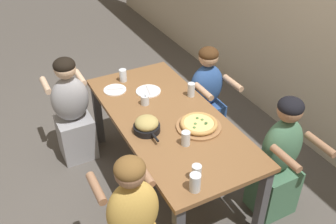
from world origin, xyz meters
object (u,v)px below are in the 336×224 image
object	(u,v)px
drinking_glass_d	(195,183)
diner_far_midleft	(206,100)
diner_far_right	(279,163)
pizza_board_main	(199,125)
skillet_bowl	(147,125)
empty_plate_b	(115,90)
drinking_glass_b	(186,139)
drinking_glass_e	(123,76)
drinking_glass_a	(196,173)
cocktail_glass_blue	(145,100)
drinking_glass_c	(191,90)
empty_plate_a	(148,91)
diner_near_left	(73,114)

from	to	relation	value
drinking_glass_d	diner_far_midleft	bearing A→B (deg)	144.51
drinking_glass_d	diner_far_right	size ratio (longest dim) A/B	0.12
pizza_board_main	skillet_bowl	bearing A→B (deg)	-110.76
empty_plate_b	drinking_glass_d	size ratio (longest dim) A/B	1.60
drinking_glass_d	diner_far_right	distance (m)	0.94
drinking_glass_b	diner_far_right	bearing A→B (deg)	65.30
drinking_glass_b	drinking_glass_e	size ratio (longest dim) A/B	0.95
drinking_glass_a	drinking_glass_b	world-z (taller)	drinking_glass_a
pizza_board_main	drinking_glass_a	xyz separation A→B (m)	(0.51, -0.33, 0.03)
empty_plate_b	pizza_board_main	bearing A→B (deg)	25.02
skillet_bowl	diner_far_midleft	world-z (taller)	diner_far_midleft
drinking_glass_d	skillet_bowl	bearing A→B (deg)	-178.86
skillet_bowl	drinking_glass_e	size ratio (longest dim) A/B	2.55
skillet_bowl	drinking_glass_b	xyz separation A→B (m)	(0.29, 0.20, -0.01)
drinking_glass_a	diner_far_midleft	size ratio (longest dim) A/B	0.11
cocktail_glass_blue	drinking_glass_e	xyz separation A→B (m)	(-0.48, -0.02, 0.02)
diner_far_right	diner_far_midleft	distance (m)	1.12
skillet_bowl	diner_far_midleft	size ratio (longest dim) A/B	0.29
pizza_board_main	drinking_glass_b	xyz separation A→B (m)	(0.14, -0.20, 0.02)
drinking_glass_d	drinking_glass_e	bearing A→B (deg)	175.69
drinking_glass_e	diner_far_midleft	distance (m)	0.90
drinking_glass_c	diner_far_midleft	distance (m)	0.49
empty_plate_a	drinking_glass_a	world-z (taller)	drinking_glass_a
empty_plate_b	cocktail_glass_blue	xyz separation A→B (m)	(0.35, 0.16, 0.03)
empty_plate_b	drinking_glass_a	size ratio (longest dim) A/B	1.73
skillet_bowl	empty_plate_b	distance (m)	0.72
empty_plate_a	diner_far_right	xyz separation A→B (m)	(1.17, 0.63, -0.23)
cocktail_glass_blue	drinking_glass_b	bearing A→B (deg)	3.75
diner_near_left	drinking_glass_d	bearing A→B (deg)	-75.27
drinking_glass_c	diner_near_left	xyz separation A→B (m)	(-0.58, -1.00, -0.31)
skillet_bowl	empty_plate_a	xyz separation A→B (m)	(-0.55, 0.27, -0.05)
cocktail_glass_blue	drinking_glass_b	world-z (taller)	drinking_glass_b
empty_plate_a	drinking_glass_a	bearing A→B (deg)	-9.15
drinking_glass_a	drinking_glass_c	world-z (taller)	drinking_glass_c
skillet_bowl	diner_far_right	xyz separation A→B (m)	(0.62, 0.90, -0.29)
pizza_board_main	empty_plate_a	distance (m)	0.72
empty_plate_b	drinking_glass_d	bearing A→B (deg)	0.80
pizza_board_main	skillet_bowl	size ratio (longest dim) A/B	1.18
diner_far_right	pizza_board_main	bearing A→B (deg)	-42.90
empty_plate_b	cocktail_glass_blue	distance (m)	0.38
drinking_glass_a	drinking_glass_c	bearing A→B (deg)	151.63
empty_plate_a	drinking_glass_d	distance (m)	1.32
skillet_bowl	empty_plate_b	xyz separation A→B (m)	(-0.72, -0.01, -0.05)
drinking_glass_c	diner_far_right	world-z (taller)	diner_far_right
drinking_glass_e	skillet_bowl	bearing A→B (deg)	-8.96
empty_plate_a	cocktail_glass_blue	distance (m)	0.22
drinking_glass_e	empty_plate_a	bearing A→B (deg)	23.90
drinking_glass_b	cocktail_glass_blue	bearing A→B (deg)	-176.25
cocktail_glass_blue	drinking_glass_b	size ratio (longest dim) A/B	0.94
empty_plate_b	cocktail_glass_blue	bearing A→B (deg)	24.62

